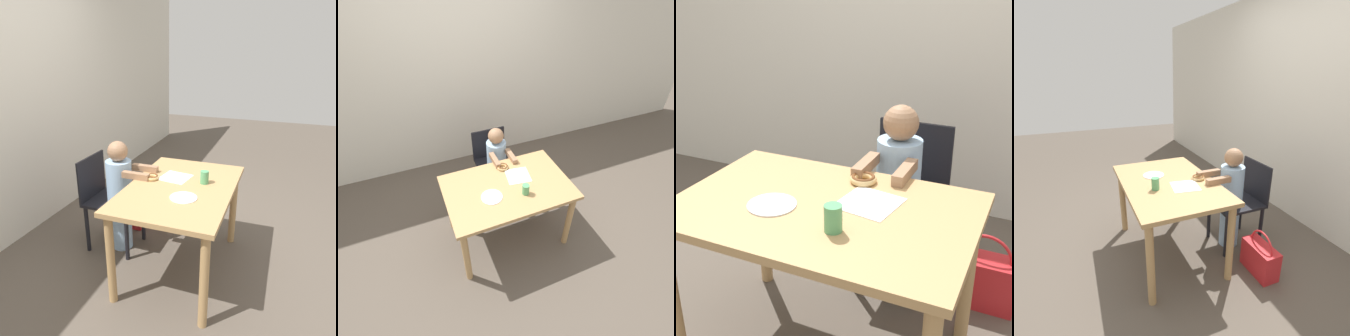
% 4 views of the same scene
% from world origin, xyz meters
% --- Properties ---
extents(ground_plane, '(12.00, 12.00, 0.00)m').
position_xyz_m(ground_plane, '(0.00, 0.00, 0.00)').
color(ground_plane, brown).
extents(wall_back, '(8.00, 0.05, 2.50)m').
position_xyz_m(wall_back, '(0.00, 1.58, 1.25)').
color(wall_back, silver).
rests_on(wall_back, ground_plane).
extents(dining_table, '(1.17, 0.77, 0.73)m').
position_xyz_m(dining_table, '(0.00, 0.00, 0.62)').
color(dining_table, tan).
rests_on(dining_table, ground_plane).
extents(chair, '(0.40, 0.45, 0.83)m').
position_xyz_m(chair, '(0.11, 0.70, 0.45)').
color(chair, black).
rests_on(chair, ground_plane).
extents(child_figure, '(0.23, 0.42, 0.99)m').
position_xyz_m(child_figure, '(0.11, 0.58, 0.51)').
color(child_figure, '#99BCE0').
rests_on(child_figure, ground_plane).
extents(donut, '(0.12, 0.12, 0.03)m').
position_xyz_m(donut, '(0.06, 0.26, 0.74)').
color(donut, '#DBB270').
rests_on(donut, dining_table).
extents(napkin, '(0.25, 0.25, 0.00)m').
position_xyz_m(napkin, '(0.15, 0.10, 0.73)').
color(napkin, white).
rests_on(napkin, dining_table).
extents(handbag, '(0.34, 0.16, 0.40)m').
position_xyz_m(handbag, '(0.56, 0.62, 0.14)').
color(handbag, red).
rests_on(handbag, ground_plane).
extents(cup, '(0.07, 0.07, 0.10)m').
position_xyz_m(cup, '(0.11, -0.15, 0.78)').
color(cup, '#519E66').
rests_on(cup, dining_table).
extents(plate, '(0.19, 0.19, 0.01)m').
position_xyz_m(plate, '(-0.18, -0.08, 0.73)').
color(plate, white).
rests_on(plate, dining_table).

